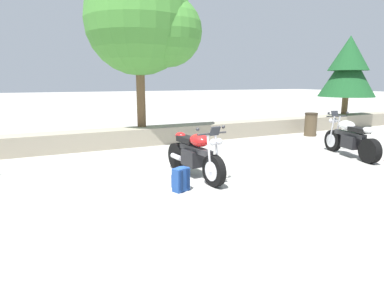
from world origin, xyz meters
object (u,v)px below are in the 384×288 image
Objects in this scene: motorcycle_red_centre at (195,155)px; trash_bin at (311,124)px; motorcycle_white_far_right at (350,139)px; leafy_tree_far_left at (145,24)px; rider_backpack at (181,178)px; pine_tree_mid_left at (348,68)px.

motorcycle_red_centre reaches higher than trash_bin.
leafy_tree_far_left is (-4.37, 4.16, 3.27)m from motorcycle_white_far_right.
motorcycle_white_far_right is 5.28m from rider_backpack.
pine_tree_mid_left is (9.29, 0.09, -1.16)m from leafy_tree_far_left.
leafy_tree_far_left reaches higher than trash_bin.
trash_bin is at bearing 24.78° from motorcycle_red_centre.
motorcycle_red_centre is 10.64m from pine_tree_mid_left.
leafy_tree_far_left is at bearing 86.32° from motorcycle_red_centre.
pine_tree_mid_left reaches higher than motorcycle_white_far_right.
pine_tree_mid_left is (4.92, 4.24, 2.11)m from motorcycle_white_far_right.
motorcycle_white_far_right is at bearing 6.45° from rider_backpack.
rider_backpack is 0.55× the size of trash_bin.
rider_backpack is 0.14× the size of pine_tree_mid_left.
rider_backpack is at bearing -132.66° from motorcycle_red_centre.
motorcycle_red_centre and motorcycle_white_far_right have the same top height.
trash_bin is at bearing -158.64° from pine_tree_mid_left.
motorcycle_red_centre is 1.01× the size of motorcycle_white_far_right.
rider_backpack is (-5.24, -0.59, -0.24)m from motorcycle_white_far_right.
rider_backpack is 0.10× the size of leafy_tree_far_left.
motorcycle_white_far_right reaches higher than rider_backpack.
pine_tree_mid_left reaches higher than rider_backpack.
trash_bin is (1.58, 2.94, -0.05)m from motorcycle_white_far_right.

